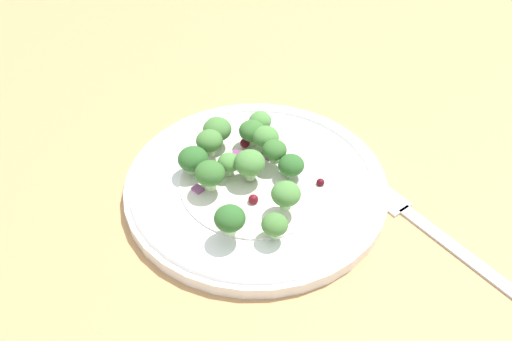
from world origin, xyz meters
TOP-DOWN VIEW (x-y plane):
  - ground_plane at (0.00, 0.00)cm, footprint 180.00×180.00cm
  - plate at (-2.73, 0.56)cm, footprint 24.89×24.89cm
  - dressing_pool at (-2.73, 0.56)cm, footprint 14.43×14.43cm
  - broccoli_floret_0 at (3.86, -2.40)cm, footprint 2.68×2.68cm
  - broccoli_floret_1 at (1.53, 2.69)cm, footprint 2.63×2.63cm
  - broccoli_floret_2 at (-6.53, -3.52)cm, footprint 2.60×2.60cm
  - broccoli_floret_3 at (-3.85, -1.86)cm, footprint 2.17×2.17cm
  - broccoli_floret_4 at (-6.75, 1.97)cm, footprint 2.61×2.61cm
  - broccoli_floret_5 at (-7.89, 0.74)cm, footprint 2.58×2.58cm
  - broccoli_floret_6 at (-1.94, -3.74)cm, footprint 2.78×2.78cm
  - broccoli_floret_7 at (-2.94, 3.89)cm, footprint 2.47×2.47cm
  - broccoli_floret_8 at (-4.57, 2.53)cm, footprint 2.34×2.34cm
  - broccoli_floret_9 at (4.37, 1.33)cm, footprint 2.29×2.29cm
  - broccoli_floret_10 at (-8.36, -2.65)cm, footprint 2.85×2.85cm
  - broccoli_floret_11 at (-2.99, -0.25)cm, footprint 2.91×2.91cm
  - broccoli_floret_12 at (-4.57, -5.19)cm, footprint 2.88×2.88cm
  - broccoli_floret_13 at (-9.71, 1.79)cm, footprint 2.31×2.31cm
  - cranberry_0 at (2.22, -2.48)cm, footprint 0.99×0.99cm
  - cranberry_1 at (-3.09, 0.42)cm, footprint 0.93×0.93cm
  - cranberry_2 at (-5.41, -5.04)cm, footprint 0.96×0.96cm
  - cranberry_3 at (-7.54, -0.07)cm, footprint 0.99×0.99cm
  - cranberry_4 at (0.47, 0.15)cm, footprint 0.93×0.93cm
  - cranberry_5 at (-1.57, 6.50)cm, footprint 0.77×0.77cm
  - onion_bit_0 at (-6.60, 3.11)cm, footprint 1.43×1.55cm
  - onion_bit_1 at (-5.91, 1.97)cm, footprint 1.17×1.22cm
  - onion_bit_2 at (-2.09, -4.96)cm, footprint 1.33×1.31cm
  - onion_bit_3 at (-5.77, -1.04)cm, footprint 1.56×1.32cm
  - fork at (5.06, 16.16)cm, footprint 16.83×11.19cm

SIDE VIEW (x-z plane):
  - ground_plane at x=0.00cm, z-range -2.00..0.00cm
  - fork at x=5.06cm, z-range 0.00..0.50cm
  - plate at x=-2.73cm, z-range 0.01..1.71cm
  - dressing_pool at x=-2.73cm, z-range 1.20..1.40cm
  - onion_bit_2 at x=-2.09cm, z-range 1.28..1.65cm
  - onion_bit_1 at x=-5.91cm, z-range 1.28..1.84cm
  - cranberry_5 at x=-1.57cm, z-range 1.23..2.00cm
  - cranberry_4 at x=0.47cm, z-range 1.24..2.17cm
  - onion_bit_0 at x=-6.60cm, z-range 1.48..2.00cm
  - cranberry_1 at x=-3.09cm, z-range 1.39..2.32cm
  - cranberry_0 at x=2.22cm, z-range 1.36..2.35cm
  - onion_bit_3 at x=-5.77cm, z-range 1.65..2.22cm
  - cranberry_2 at x=-5.41cm, z-range 1.50..2.46cm
  - cranberry_3 at x=-7.54cm, z-range 1.55..2.54cm
  - broccoli_floret_7 at x=-2.94cm, z-range 1.53..4.03cm
  - broccoli_floret_3 at x=-3.85cm, z-range 1.79..3.99cm
  - broccoli_floret_9 at x=4.37cm, z-range 1.74..4.06cm
  - broccoli_floret_13 at x=-9.71cm, z-range 1.76..4.10cm
  - broccoli_floret_12 at x=-4.57cm, z-range 1.56..4.47cm
  - broccoli_floret_5 at x=-7.89cm, z-range 1.89..4.51cm
  - broccoli_floret_4 at x=-6.75cm, z-range 1.91..4.55cm
  - broccoli_floret_10 at x=-8.36cm, z-range 1.88..4.77cm
  - broccoli_floret_8 at x=-4.57cm, z-range 2.22..4.59cm
  - broccoli_floret_11 at x=-2.99cm, z-range 1.95..4.89cm
  - broccoli_floret_2 at x=-6.53cm, z-range 2.15..4.78cm
  - broccoli_floret_6 at x=-1.94cm, z-range 2.06..4.88cm
  - broccoli_floret_1 at x=1.53cm, z-range 2.24..4.90cm
  - broccoli_floret_0 at x=3.86cm, z-range 2.22..4.93cm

